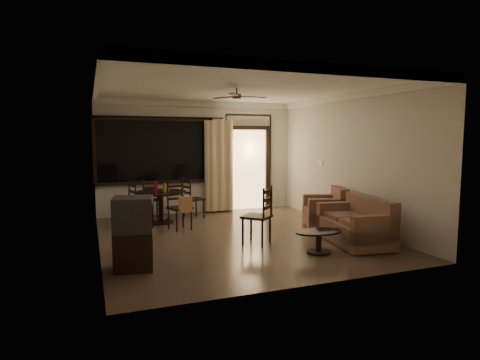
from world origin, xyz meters
name	(u,v)px	position (x,y,z in m)	size (l,w,h in m)	color
ground	(237,236)	(0.00, 0.00, 0.00)	(5.50, 5.50, 0.00)	#7F6651
room_shell	(234,140)	(0.59, 1.77, 1.83)	(5.50, 6.70, 5.50)	beige
dining_table	(161,198)	(-1.14, 1.79, 0.55)	(1.12, 1.12, 0.92)	black
dining_chair_west	(125,214)	(-1.94, 1.54, 0.28)	(0.53, 0.53, 0.95)	black
dining_chair_east	(193,206)	(-0.35, 2.04, 0.28)	(0.53, 0.53, 0.95)	black
dining_chair_south	(180,215)	(-0.89, 0.97, 0.31)	(0.53, 0.56, 0.95)	black
dining_chair_north	(147,207)	(-1.38, 2.29, 0.28)	(0.53, 0.53, 0.95)	black
tv_cabinet	(134,233)	(-2.05, -1.28, 0.53)	(0.63, 0.58, 1.05)	black
sofa	(357,225)	(1.85, -1.23, 0.33)	(1.02, 1.63, 0.82)	#482C21
armchair	(327,211)	(2.10, 0.13, 0.34)	(1.05, 1.05, 0.83)	#482C21
coffee_table	(319,238)	(0.88, -1.50, 0.24)	(0.83, 0.50, 0.37)	black
side_chair	(257,227)	(0.16, -0.63, 0.31)	(0.65, 0.65, 1.03)	black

